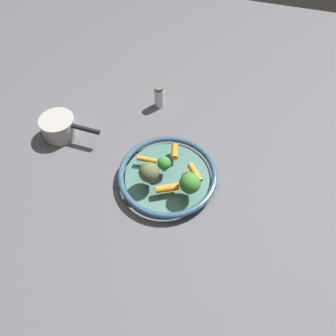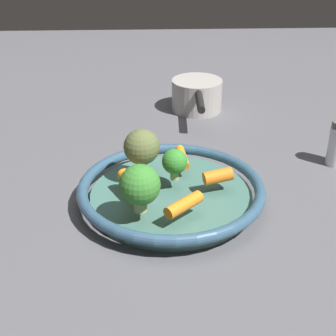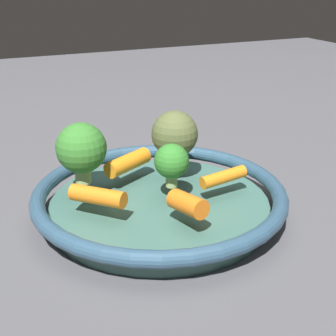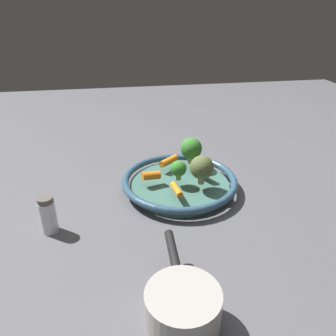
# 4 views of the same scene
# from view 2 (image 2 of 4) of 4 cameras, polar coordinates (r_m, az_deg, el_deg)

# --- Properties ---
(ground_plane) EXTENTS (2.37, 2.37, 0.00)m
(ground_plane) POSITION_cam_2_polar(r_m,az_deg,el_deg) (0.84, 0.35, -3.95)
(ground_plane) COLOR #4C4C51
(serving_bowl) EXTENTS (0.30, 0.30, 0.04)m
(serving_bowl) POSITION_cam_2_polar(r_m,az_deg,el_deg) (0.83, 0.35, -2.75)
(serving_bowl) COLOR #3D665B
(serving_bowl) RESTS_ON ground_plane
(baby_carrot_center) EXTENTS (0.05, 0.03, 0.03)m
(baby_carrot_center) POSITION_cam_2_polar(r_m,az_deg,el_deg) (0.82, 5.53, -0.81)
(baby_carrot_center) COLOR orange
(baby_carrot_center) RESTS_ON serving_bowl
(baby_carrot_near_rim) EXTENTS (0.05, 0.07, 0.02)m
(baby_carrot_near_rim) POSITION_cam_2_polar(r_m,az_deg,el_deg) (0.80, -3.98, -1.73)
(baby_carrot_near_rim) COLOR orange
(baby_carrot_near_rim) RESTS_ON serving_bowl
(baby_carrot_right) EXTENTS (0.06, 0.06, 0.02)m
(baby_carrot_right) POSITION_cam_2_polar(r_m,az_deg,el_deg) (0.75, 1.77, -4.09)
(baby_carrot_right) COLOR orange
(baby_carrot_right) RESTS_ON serving_bowl
(baby_carrot_back) EXTENTS (0.02, 0.06, 0.02)m
(baby_carrot_back) POSITION_cam_2_polar(r_m,az_deg,el_deg) (0.88, 1.61, 1.18)
(baby_carrot_back) COLOR orange
(baby_carrot_back) RESTS_ON serving_bowl
(broccoli_floret_large) EXTENTS (0.06, 0.06, 0.07)m
(broccoli_floret_large) POSITION_cam_2_polar(r_m,az_deg,el_deg) (0.73, -3.15, -1.95)
(broccoli_floret_large) COLOR #97A966
(broccoli_floret_large) RESTS_ON serving_bowl
(broccoli_floret_edge) EXTENTS (0.04, 0.04, 0.05)m
(broccoli_floret_edge) POSITION_cam_2_polar(r_m,az_deg,el_deg) (0.82, 0.74, 0.67)
(broccoli_floret_edge) COLOR #94AC66
(broccoli_floret_edge) RESTS_ON serving_bowl
(broccoli_floret_small) EXTENTS (0.06, 0.06, 0.07)m
(broccoli_floret_small) POSITION_cam_2_polar(r_m,az_deg,el_deg) (0.83, -2.95, 2.31)
(broccoli_floret_small) COLOR tan
(broccoli_floret_small) RESTS_ON serving_bowl
(saucepan) EXTENTS (0.11, 0.21, 0.07)m
(saucepan) POSITION_cam_2_polar(r_m,az_deg,el_deg) (1.19, 3.22, 8.07)
(saucepan) COLOR #9E9993
(saucepan) RESTS_ON ground_plane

